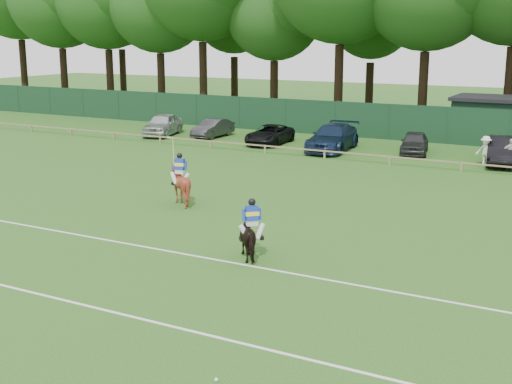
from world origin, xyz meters
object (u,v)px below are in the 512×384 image
Objects in this scene: spectator_mid at (510,154)px; polo_ball at (216,380)px; hatch_grey at (414,143)px; spectator_left at (485,151)px; sedan_navy at (333,138)px; sedan_silver at (163,124)px; sedan_grey at (213,128)px; horse_chestnut at (180,185)px; horse_dark at (252,237)px; suv_black at (270,135)px; estate_black at (503,151)px.

spectator_mid is 18.54× the size of polo_ball.
spectator_left is (4.60, -2.03, 0.16)m from hatch_grey.
sedan_navy is 30.22m from polo_ball.
polo_ball is (22.50, -29.04, -0.75)m from sedan_silver.
hatch_grey is at bearing 168.68° from spectator_left.
sedan_grey is 14.59m from hatch_grey.
spectator_left is at bearing -9.73° from sedan_navy.
hatch_grey is 6.38m from spectator_mid.
sedan_grey is at bearing -75.12° from horse_chestnut.
sedan_grey is (-15.51, 22.37, -0.07)m from horse_dark.
sedan_grey is 9.76m from sedan_navy.
horse_dark is 0.36× the size of sedan_silver.
spectator_mid is (20.56, -2.16, 0.19)m from sedan_grey.
horse_chestnut is 1.02× the size of spectator_left.
estate_black is at bearing -5.04° from suv_black.
spectator_mid reaches higher than polo_ball.
horse_chestnut is at bearing -80.40° from horse_dark.
suv_black is 51.14× the size of polo_ball.
spectator_mid is (5.96, -2.27, 0.15)m from hatch_grey.
horse_chestnut is 20.92m from sedan_silver.
sedan_grey is 2.35× the size of spectator_mid.
sedan_navy is at bearing -172.01° from spectator_left.
spectator_left reaches higher than horse_dark.
hatch_grey is 2.39× the size of spectator_left.
estate_black reaches higher than hatch_grey.
spectator_left reaches higher than estate_black.
spectator_mid reaches higher than hatch_grey.
estate_black reaches higher than polo_ball.
horse_chestnut is 0.36× the size of sedan_silver.
sedan_grey is 35.39m from polo_ball.
sedan_navy is at bearing 173.70° from spectator_mid.
sedan_silver is 3.81m from sedan_grey.
horse_chestnut reaches higher than spectator_mid.
sedan_navy reaches higher than horse_dark.
horse_dark is 22.50m from hatch_grey.
spectator_mid reaches higher than suv_black.
sedan_navy reaches higher than suv_black.
sedan_silver is 0.99× the size of estate_black.
horse_chestnut is 0.44× the size of sedan_grey.
hatch_grey reaches higher than sedan_grey.
suv_black is 2.74× the size of spectator_left.
horse_dark is 27.22m from sedan_grey.
hatch_grey is at bearing 158.88° from estate_black.
hatch_grey is at bearing 1.40° from suv_black.
polo_ball is (-1.74, -27.80, -0.79)m from spectator_mid.
horse_dark is at bearing -110.84° from estate_black.
sedan_silver reaches higher than suv_black.
horse_chestnut is 18.98× the size of polo_ball.
horse_dark is 8.31m from polo_ball.
polo_ball is (-0.38, -28.05, -0.80)m from spectator_left.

